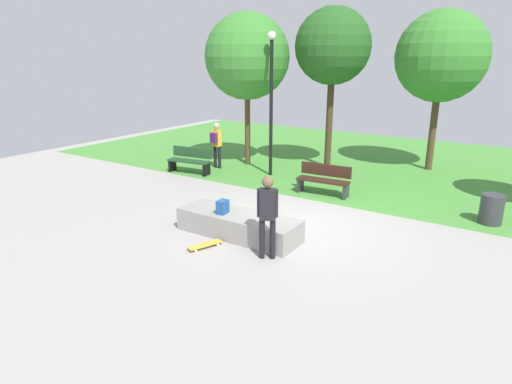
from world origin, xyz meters
name	(u,v)px	position (x,y,z in m)	size (l,w,h in m)	color
ground_plane	(303,226)	(0.00, 0.00, 0.00)	(28.00, 28.00, 0.00)	#9E9993
grass_lawn	(397,163)	(0.00, 8.00, 0.00)	(26.60, 11.99, 0.01)	#478C38
concrete_ledge	(239,225)	(-0.99, -1.34, 0.27)	(2.98, 0.99, 0.54)	gray
backpack_on_ledge	(223,207)	(-1.33, -1.50, 0.70)	(0.28, 0.20, 0.32)	#1E4C8C
skater_performing_trick	(267,211)	(0.21, -2.00, 1.05)	(0.39, 0.33, 1.78)	black
skateboard_by_ledge	(205,245)	(-1.22, -2.31, 0.06)	(0.47, 0.82, 0.08)	gold
park_bench_far_left	(324,179)	(-0.71, 2.73, 0.48)	(1.63, 0.57, 0.91)	#331E14
park_bench_near_lamppost	(190,160)	(-5.84, 2.46, 0.48)	(1.65, 0.67, 0.91)	#1E4223
tree_leaning_ash	(247,57)	(-4.87, 4.73, 4.02)	(3.12, 3.12, 5.59)	#4C3823
tree_tall_oak	(441,57)	(1.25, 7.74, 4.03)	(3.15, 3.15, 5.62)	#4C3823
tree_slender_maple	(333,47)	(-2.05, 5.95, 4.36)	(2.68, 2.68, 5.73)	#42301E
lamp_post	(271,92)	(-3.26, 3.80, 2.89)	(0.28, 0.28, 4.83)	black
trash_bin	(491,209)	(3.85, 2.78, 0.38)	(0.56, 0.56, 0.76)	#333338
pedestrian_with_backpack	(216,141)	(-5.48, 3.56, 1.03)	(0.43, 0.37, 1.71)	black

